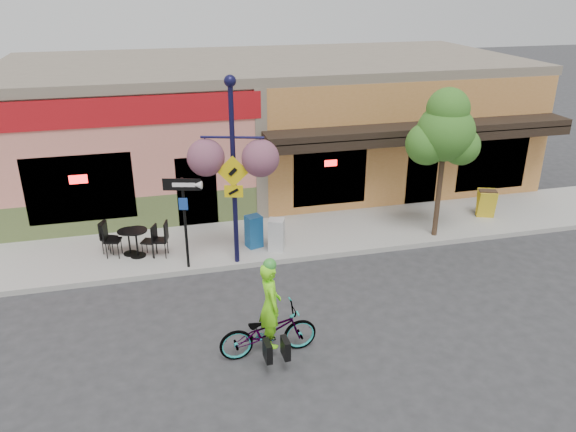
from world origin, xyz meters
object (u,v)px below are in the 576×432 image
object	(u,v)px
one_way_sign	(185,224)
newspaper_box_blue	(254,231)
building	(266,121)
bicycle	(268,332)
cyclist_rider	(270,315)
newspaper_box_grey	(276,235)
street_tree	(442,164)
lamp_post	(234,174)

from	to	relation	value
one_way_sign	newspaper_box_blue	xyz separation A→B (m)	(1.91, 0.78, -0.77)
building	bicycle	distance (m)	11.11
cyclist_rider	one_way_sign	bearing A→B (deg)	16.83
newspaper_box_grey	street_tree	xyz separation A→B (m)	(4.75, -0.17, 1.73)
bicycle	cyclist_rider	size ratio (longest dim) A/B	1.11
building	street_tree	bearing A→B (deg)	-60.83
bicycle	cyclist_rider	world-z (taller)	cyclist_rider
lamp_post	street_tree	distance (m)	5.94
lamp_post	newspaper_box_grey	bearing A→B (deg)	35.90
building	newspaper_box_blue	distance (m)	6.47
building	bicycle	size ratio (longest dim) A/B	8.99
newspaper_box_blue	one_way_sign	bearing A→B (deg)	-173.45
street_tree	cyclist_rider	bearing A→B (deg)	-144.57
cyclist_rider	street_tree	distance (m)	7.34
newspaper_box_grey	street_tree	bearing A→B (deg)	19.34
bicycle	newspaper_box_blue	size ratio (longest dim) A/B	2.19
newspaper_box_blue	bicycle	bearing A→B (deg)	-113.08
building	lamp_post	world-z (taller)	lamp_post
bicycle	lamp_post	distance (m)	4.44
cyclist_rider	newspaper_box_blue	world-z (taller)	cyclist_rider
building	cyclist_rider	bearing A→B (deg)	-101.60
cyclist_rider	newspaper_box_grey	xyz separation A→B (m)	(1.12, 4.34, -0.31)
lamp_post	street_tree	bearing A→B (deg)	18.83
one_way_sign	newspaper_box_blue	world-z (taller)	one_way_sign
cyclist_rider	lamp_post	distance (m)	4.28
lamp_post	newspaper_box_grey	xyz separation A→B (m)	(1.18, 0.42, -2.01)
building	one_way_sign	world-z (taller)	building
newspaper_box_blue	cyclist_rider	bearing A→B (deg)	-112.48
lamp_post	street_tree	world-z (taller)	lamp_post
lamp_post	newspaper_box_blue	world-z (taller)	lamp_post
cyclist_rider	newspaper_box_blue	xyz separation A→B (m)	(0.56, 4.71, -0.30)
lamp_post	street_tree	xyz separation A→B (m)	(5.93, 0.25, -0.28)
building	newspaper_box_blue	world-z (taller)	building
lamp_post	one_way_sign	bearing A→B (deg)	-163.52
one_way_sign	street_tree	xyz separation A→B (m)	(7.22, 0.25, 0.95)
newspaper_box_grey	newspaper_box_blue	bearing A→B (deg)	168.86
lamp_post	building	bearing A→B (deg)	88.06
building	bicycle	bearing A→B (deg)	-101.85
newspaper_box_grey	building	bearing A→B (deg)	101.80
newspaper_box_grey	one_way_sign	bearing A→B (deg)	-149.00
one_way_sign	cyclist_rider	bearing A→B (deg)	-55.97
building	street_tree	distance (m)	7.52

